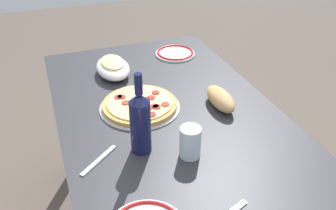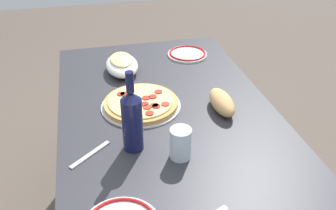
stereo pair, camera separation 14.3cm
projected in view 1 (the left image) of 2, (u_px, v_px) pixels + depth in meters
The scene contains 8 objects.
dining_table at pixel (168, 135), 1.51m from camera, with size 1.41×0.85×0.75m.
pepperoni_pizza at pixel (140, 105), 1.46m from camera, with size 0.32×0.32×0.03m.
baked_pasta_dish at pixel (113, 67), 1.69m from camera, with size 0.24×0.15×0.08m.
wine_bottle at pixel (140, 122), 1.18m from camera, with size 0.07×0.07×0.29m.
water_glass at pixel (190, 142), 1.19m from camera, with size 0.07×0.07×0.11m, color silver.
side_plate_far at pixel (175, 53), 1.90m from camera, with size 0.20×0.20×0.02m.
bread_loaf at pixel (220, 99), 1.46m from camera, with size 0.19×0.08×0.07m, color tan.
fork_right at pixel (99, 160), 1.20m from camera, with size 0.17×0.02×0.01m, color #B7B7BC.
Camera 1 is at (1.13, -0.42, 1.54)m, focal length 39.03 mm.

